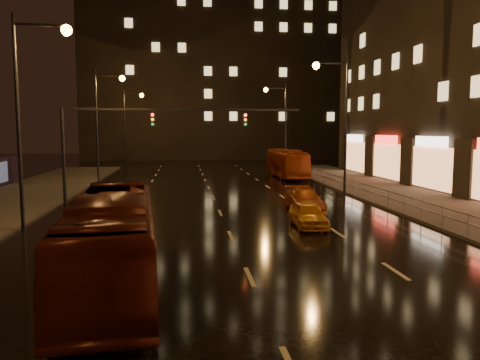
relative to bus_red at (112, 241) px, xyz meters
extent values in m
plane|color=black|center=(4.28, 16.39, -1.42)|extent=(140.00, 140.00, 0.00)
cube|color=#38332D|center=(17.78, 11.39, -1.34)|extent=(7.00, 70.00, 0.15)
cube|color=black|center=(8.28, 68.39, 16.58)|extent=(44.00, 16.00, 36.00)
cylinder|color=black|center=(-5.32, 16.39, 1.68)|extent=(0.22, 0.22, 6.20)
cube|color=black|center=(2.28, 16.39, 4.68)|extent=(15.20, 0.14, 0.14)
cube|color=black|center=(0.28, 16.39, 4.03)|extent=(0.32, 0.18, 0.95)
cube|color=black|center=(6.28, 16.39, 4.03)|extent=(0.32, 0.18, 0.95)
sphere|color=#FF1E19|center=(0.28, 16.27, 4.33)|extent=(0.18, 0.18, 0.18)
cylinder|color=#99999E|center=(14.48, 40.39, -0.77)|extent=(0.04, 0.04, 1.00)
cube|color=#99999E|center=(14.48, 14.39, -0.32)|extent=(0.05, 56.00, 0.05)
cube|color=#99999E|center=(14.48, 14.39, -0.72)|extent=(0.05, 56.00, 0.05)
imported|color=#51170B|center=(0.00, 0.00, 0.00)|extent=(3.24, 10.36, 2.84)
imported|color=#A13910|center=(12.64, 32.15, 0.00)|extent=(2.46, 10.22, 2.84)
imported|color=orange|center=(8.28, 7.89, -0.80)|extent=(1.58, 3.67, 1.23)
imported|color=#B84B11|center=(9.31, 12.53, -0.77)|extent=(2.00, 4.57, 1.31)
camera|label=1|loc=(2.15, -14.29, 3.34)|focal=35.00mm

